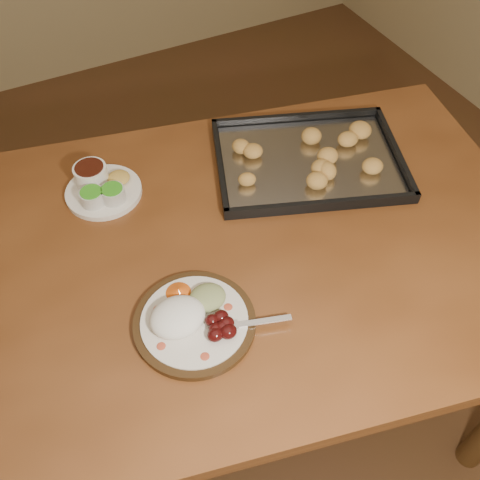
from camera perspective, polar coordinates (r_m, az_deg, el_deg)
ground at (r=1.81m, az=-7.67°, el=-17.25°), size 4.00×4.00×0.00m
dining_table at (r=1.24m, az=-3.14°, el=-3.89°), size 1.65×1.19×0.75m
dinner_plate at (r=1.04m, az=-5.09°, el=-8.32°), size 0.29×0.24×0.06m
condiment_saucer at (r=1.30m, az=-14.65°, el=5.53°), size 0.18×0.18×0.06m
baking_tray at (r=1.35m, az=7.29°, el=8.56°), size 0.54×0.47×0.05m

